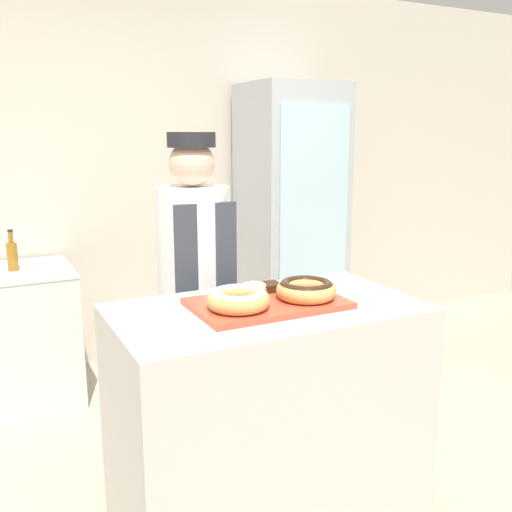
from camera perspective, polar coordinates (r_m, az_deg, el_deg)
wall_back at (r=4.13m, az=-12.87°, el=8.00°), size 8.00×0.06×2.70m
display_counter at (r=2.40m, az=1.11°, el=-16.21°), size 1.19×0.67×0.97m
serving_tray at (r=2.21m, az=1.17°, el=-4.75°), size 0.58×0.37×0.02m
donut_light_glaze at (r=2.09m, az=-1.77°, el=-4.26°), size 0.24×0.24×0.07m
donut_chocolate_glaze at (r=2.23m, az=5.04°, el=-3.29°), size 0.24×0.24×0.07m
donut_mini_center at (r=2.30m, az=-0.21°, el=-3.19°), size 0.11×0.11×0.04m
brownie_back_left at (r=2.27m, az=-1.88°, el=-3.54°), size 0.09×0.09×0.03m
brownie_back_right at (r=2.34m, az=1.43°, el=-3.10°), size 0.09×0.09×0.03m
baker_person at (r=2.79m, az=-6.09°, el=-3.73°), size 0.35×0.35×1.64m
beverage_fridge at (r=4.22m, az=3.49°, el=3.42°), size 0.66×0.64×1.97m
bottle_amber at (r=3.68m, az=-23.20°, el=0.11°), size 0.06×0.06×0.25m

